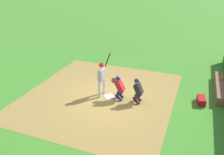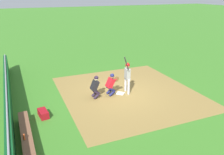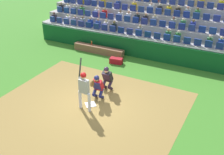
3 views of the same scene
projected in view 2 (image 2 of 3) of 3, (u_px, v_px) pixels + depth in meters
The scene contains 10 objects.
ground_plane at pixel (120, 94), 13.29m from camera, with size 160.00×160.00×0.00m, color #3A7B25.
infield_dirt_patch at pixel (128, 92), 13.48m from camera, with size 8.04×7.39×0.01m, color olive.
home_plate_marker at pixel (120, 93), 13.29m from camera, with size 0.44×0.44×0.02m, color white.
batter_at_plate at pixel (127, 74), 13.03m from camera, with size 0.65×0.52×2.25m.
catcher_crouching at pixel (111, 83), 12.89m from camera, with size 0.49×0.73×1.28m.
home_plate_umpire at pixel (95, 86), 12.54m from camera, with size 0.46×0.46×1.29m.
dugout_wall at pixel (8, 103), 10.87m from camera, with size 14.52×0.24×1.20m.
dugout_bench at pixel (26, 136), 9.01m from camera, with size 3.38×0.40×0.44m, color brown.
water_bottle_on_bench at pixel (24, 137), 8.39m from camera, with size 0.07×0.07×0.22m, color #DC5024.
equipment_duffel_bag at pixel (43, 114), 10.78m from camera, with size 0.74×0.36×0.33m, color maroon.
Camera 2 is at (10.90, -5.36, 5.49)m, focal length 37.24 mm.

